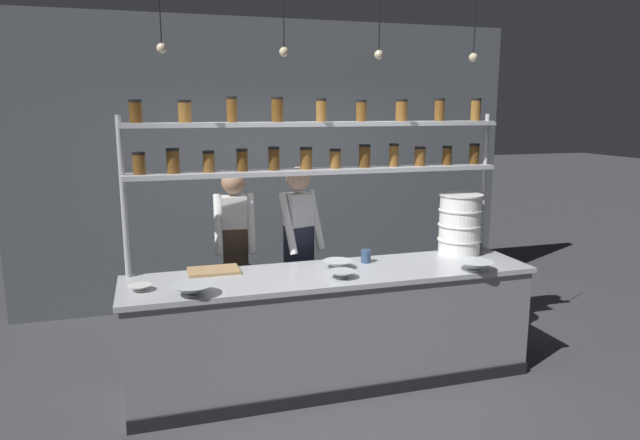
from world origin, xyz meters
name	(u,v)px	position (x,y,z in m)	size (l,w,h in m)	color
ground_plane	(332,379)	(0.00, 0.00, 0.00)	(40.00, 40.00, 0.00)	#3D3D42
back_wall	(273,164)	(0.00, 2.17, 1.57)	(5.65, 0.12, 3.15)	#4C5156
prep_counter	(332,327)	(0.00, 0.00, 0.46)	(3.25, 0.76, 0.92)	gray
spice_shelf_unit	(319,153)	(-0.01, 0.33, 1.84)	(3.14, 0.28, 2.28)	#ADAFB5
chef_left	(235,248)	(-0.65, 0.84, 0.96)	(0.38, 0.31, 1.67)	black
chef_center	(299,246)	(-0.10, 0.66, 0.98)	(0.42, 0.35, 1.69)	black
container_stack	(460,224)	(1.26, 0.23, 1.19)	(0.39, 0.39, 0.54)	white
cutting_board	(213,271)	(-0.90, 0.27, 0.93)	(0.40, 0.26, 0.02)	#A88456
prep_bowl_near_left	(338,265)	(0.07, 0.09, 0.95)	(0.24, 0.24, 0.07)	silver
prep_bowl_center_front	(193,290)	(-1.11, -0.28, 0.96)	(0.29, 0.29, 0.08)	#B2B7BC
prep_bowl_center_back	(140,288)	(-1.46, -0.06, 0.94)	(0.16, 0.16, 0.05)	silver
prep_bowl_near_right	(342,275)	(0.01, -0.18, 0.95)	(0.21, 0.21, 0.06)	#B2B7BC
prep_bowl_far_left	(475,266)	(1.10, -0.30, 0.96)	(0.29, 0.29, 0.08)	silver
serving_cup_front	(366,256)	(0.36, 0.19, 0.97)	(0.08, 0.08, 0.11)	#334C70
pendant_light_row	(331,50)	(-0.02, 0.00, 2.61)	(2.46, 0.07, 0.54)	black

